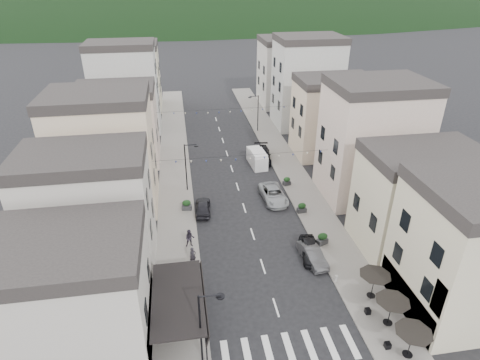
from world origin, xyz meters
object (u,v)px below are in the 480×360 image
object	(u,v)px
parked_car_b	(313,255)
delivery_van	(257,158)
parked_car_c	(273,194)
parked_car_a	(310,250)
parked_car_e	(203,207)
parked_car_d	(262,155)
pedestrian_b	(190,238)
pedestrian_a	(193,256)

from	to	relation	value
parked_car_b	delivery_van	xyz separation A→B (m)	(-1.06, 20.56, 0.40)
parked_car_c	delivery_van	size ratio (longest dim) A/B	1.16
parked_car_b	delivery_van	bearing A→B (deg)	85.19
parked_car_a	parked_car_b	distance (m)	0.66
parked_car_c	parked_car_e	bearing A→B (deg)	-173.59
parked_car_a	parked_car_e	xyz separation A→B (m)	(-9.20, 9.17, -0.04)
parked_car_d	delivery_van	size ratio (longest dim) A/B	1.19
parked_car_b	parked_car_c	xyz separation A→B (m)	(-1.03, 11.17, 0.08)
parked_car_d	parked_car_e	bearing A→B (deg)	-119.06
parked_car_d	parked_car_c	bearing A→B (deg)	-87.23
delivery_van	pedestrian_b	xyz separation A→B (m)	(-9.84, -16.75, -0.03)
parked_car_b	pedestrian_b	bearing A→B (deg)	152.96
pedestrian_b	parked_car_c	bearing A→B (deg)	38.96
parked_car_b	parked_car_e	xyz separation A→B (m)	(-9.20, 9.82, 0.02)
parked_car_e	parked_car_b	bearing A→B (deg)	138.09
pedestrian_a	parked_car_e	bearing A→B (deg)	57.68
parked_car_a	delivery_van	bearing A→B (deg)	100.01
parked_car_a	parked_car_d	world-z (taller)	parked_car_d
parked_car_e	parked_car_a	bearing A→B (deg)	140.06
parked_car_c	parked_car_e	world-z (taller)	parked_car_c
parked_car_b	pedestrian_a	size ratio (longest dim) A/B	2.39
pedestrian_a	pedestrian_b	distance (m)	2.59
parked_car_b	pedestrian_b	xyz separation A→B (m)	(-10.89, 3.81, 0.37)
parked_car_d	pedestrian_b	size ratio (longest dim) A/B	3.02
parked_car_c	pedestrian_a	world-z (taller)	pedestrian_a
pedestrian_b	parked_car_a	bearing A→B (deg)	-13.93
parked_car_c	pedestrian_a	xyz separation A→B (m)	(-9.73, -9.95, 0.22)
parked_car_c	delivery_van	distance (m)	9.40
parked_car_b	pedestrian_b	distance (m)	11.54
parked_car_b	pedestrian_b	size ratio (longest dim) A/B	2.22
parked_car_b	delivery_van	world-z (taller)	delivery_van
parked_car_a	pedestrian_a	world-z (taller)	pedestrian_a
pedestrian_a	pedestrian_b	bearing A→B (deg)	70.89
delivery_van	pedestrian_a	world-z (taller)	delivery_van
parked_car_a	parked_car_d	size ratio (longest dim) A/B	0.77
pedestrian_b	parked_car_e	bearing A→B (deg)	76.53
parked_car_d	delivery_van	xyz separation A→B (m)	(-0.99, -1.42, 0.26)
parked_car_a	parked_car_c	world-z (taller)	parked_car_c
delivery_van	pedestrian_b	world-z (taller)	delivery_van
pedestrian_a	parked_car_b	bearing A→B (deg)	-28.53
parked_car_b	parked_car_e	bearing A→B (deg)	125.38
parked_car_e	pedestrian_a	world-z (taller)	pedestrian_a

